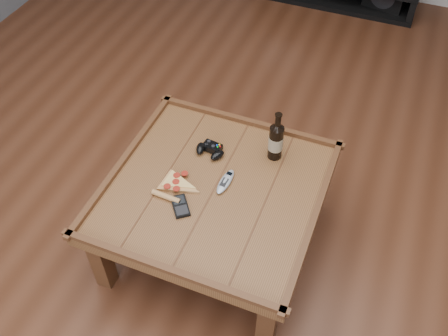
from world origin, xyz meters
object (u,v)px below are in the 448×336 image
at_px(beer_bottle, 276,140).
at_px(pizza_slice, 175,185).
at_px(game_console, 400,2).
at_px(smartphone, 180,206).
at_px(remote_control, 225,181).
at_px(game_controller, 210,150).
at_px(coffee_table, 215,196).

xyz_separation_m(beer_bottle, pizza_slice, (-0.38, -0.36, -0.10)).
height_order(pizza_slice, game_console, pizza_slice).
xyz_separation_m(smartphone, game_console, (0.66, 2.89, -0.36)).
distance_m(remote_control, game_console, 2.75).
bearing_deg(beer_bottle, pizza_slice, -136.12).
relative_size(smartphone, remote_control, 0.84).
bearing_deg(pizza_slice, game_console, 78.57).
relative_size(game_controller, smartphone, 1.18).
height_order(pizza_slice, smartphone, pizza_slice).
distance_m(smartphone, game_console, 2.99).
xyz_separation_m(pizza_slice, game_console, (0.74, 2.79, -0.36)).
height_order(coffee_table, game_console, coffee_table).
distance_m(pizza_slice, remote_control, 0.24).
height_order(beer_bottle, pizza_slice, beer_bottle).
distance_m(coffee_table, game_controller, 0.25).
height_order(smartphone, game_console, smartphone).
bearing_deg(game_console, game_controller, -97.76).
relative_size(beer_bottle, pizza_slice, 1.04).
bearing_deg(coffee_table, pizza_slice, -161.64).
relative_size(game_controller, game_console, 0.75).
distance_m(pizza_slice, game_console, 2.91).
height_order(remote_control, game_console, remote_control).
bearing_deg(game_controller, beer_bottle, 25.22).
xyz_separation_m(beer_bottle, game_controller, (-0.31, -0.10, -0.09)).
xyz_separation_m(game_controller, pizza_slice, (-0.07, -0.27, -0.01)).
distance_m(coffee_table, pizza_slice, 0.20).
xyz_separation_m(remote_control, game_console, (0.52, 2.68, -0.36)).
xyz_separation_m(beer_bottle, remote_control, (-0.16, -0.26, -0.10)).
relative_size(game_controller, remote_control, 0.99).
bearing_deg(game_console, smartphone, -95.80).
bearing_deg(game_console, pizza_slice, -97.78).
distance_m(game_controller, smartphone, 0.37).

